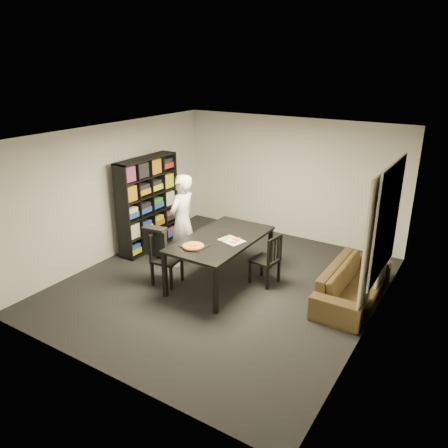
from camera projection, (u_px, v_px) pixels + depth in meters
The scene contains 16 objects.
room at pixel (222, 214), 7.19m from camera, with size 5.01×5.51×2.61m.
window_pane at pixel (388, 220), 6.37m from camera, with size 0.02×1.40×1.60m, color black.
window_frame at pixel (388, 220), 6.37m from camera, with size 0.03×1.52×1.72m, color white.
curtain_left at pixel (370, 253), 6.12m from camera, with size 0.03×0.70×2.25m, color beige.
curtain_right at pixel (387, 230), 6.94m from camera, with size 0.03×0.70×2.25m, color beige.
bookshelf at pixel (148, 204), 8.86m from camera, with size 0.35×1.50×1.90m, color black.
dining_table at pixel (221, 242), 7.50m from camera, with size 1.10×1.98×0.83m.
chair_left at pixel (162, 254), 7.55m from camera, with size 0.49×0.49×0.94m.
chair_right at pixel (269, 257), 7.49m from camera, with size 0.47×0.47×0.91m.
draped_jacket at pixel (155, 240), 7.51m from camera, with size 0.44×0.24×0.52m.
person at pixel (182, 221), 8.09m from camera, with size 0.65×0.42×1.77m, color silver.
baking_tray at pixel (194, 246), 7.14m from camera, with size 0.40×0.32×0.01m, color black.
pepperoni_pizza at pixel (193, 246), 7.09m from camera, with size 0.35×0.35×0.03m.
kitchen_towel at pixel (232, 241), 7.36m from camera, with size 0.40×0.30×0.01m, color white.
pizza_slices at pixel (231, 239), 7.38m from camera, with size 0.37×0.31×0.01m, color gold, non-canonical shape.
sofa at pixel (353, 283), 7.08m from camera, with size 1.98×0.78×0.58m, color #3B2D17.
Camera 1 is at (3.63, -5.74, 3.68)m, focal length 35.00 mm.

